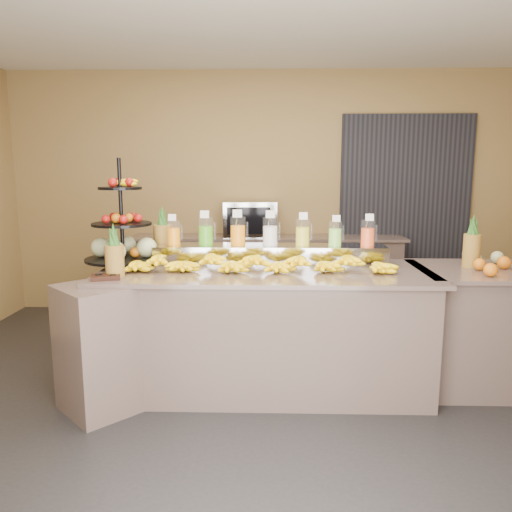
{
  "coord_description": "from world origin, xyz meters",
  "views": [
    {
      "loc": [
        0.03,
        -3.4,
        1.69
      ],
      "look_at": [
        -0.07,
        0.3,
        1.04
      ],
      "focal_mm": 35.0,
      "sensor_mm": 36.0,
      "label": 1
    }
  ],
  "objects_px": {
    "right_fruit_pile": "(500,260)",
    "condiment_caddy": "(106,277)",
    "oven_warmer": "(249,219)",
    "fruit_stand": "(127,238)",
    "banana_heap": "(256,261)",
    "pitcher_tray": "(270,254)"
  },
  "relations": [
    {
      "from": "right_fruit_pile",
      "to": "fruit_stand",
      "type": "bearing_deg",
      "value": 176.63
    },
    {
      "from": "pitcher_tray",
      "to": "oven_warmer",
      "type": "xyz_separation_m",
      "value": [
        -0.23,
        1.67,
        0.12
      ]
    },
    {
      "from": "oven_warmer",
      "to": "banana_heap",
      "type": "bearing_deg",
      "value": -90.9
    },
    {
      "from": "pitcher_tray",
      "to": "right_fruit_pile",
      "type": "xyz_separation_m",
      "value": [
        1.73,
        -0.26,
        0.01
      ]
    },
    {
      "from": "right_fruit_pile",
      "to": "oven_warmer",
      "type": "height_order",
      "value": "oven_warmer"
    },
    {
      "from": "pitcher_tray",
      "to": "right_fruit_pile",
      "type": "distance_m",
      "value": 1.75
    },
    {
      "from": "pitcher_tray",
      "to": "banana_heap",
      "type": "distance_m",
      "value": 0.33
    },
    {
      "from": "right_fruit_pile",
      "to": "condiment_caddy",
      "type": "bearing_deg",
      "value": -172.88
    },
    {
      "from": "pitcher_tray",
      "to": "condiment_caddy",
      "type": "bearing_deg",
      "value": -151.73
    },
    {
      "from": "fruit_stand",
      "to": "oven_warmer",
      "type": "bearing_deg",
      "value": 57.25
    },
    {
      "from": "banana_heap",
      "to": "condiment_caddy",
      "type": "bearing_deg",
      "value": -163.51
    },
    {
      "from": "fruit_stand",
      "to": "oven_warmer",
      "type": "relative_size",
      "value": 1.42
    },
    {
      "from": "oven_warmer",
      "to": "fruit_stand",
      "type": "bearing_deg",
      "value": -121.68
    },
    {
      "from": "banana_heap",
      "to": "oven_warmer",
      "type": "distance_m",
      "value": 1.99
    },
    {
      "from": "pitcher_tray",
      "to": "oven_warmer",
      "type": "distance_m",
      "value": 1.69
    },
    {
      "from": "banana_heap",
      "to": "oven_warmer",
      "type": "bearing_deg",
      "value": 93.66
    },
    {
      "from": "fruit_stand",
      "to": "right_fruit_pile",
      "type": "relative_size",
      "value": 1.73
    },
    {
      "from": "right_fruit_pile",
      "to": "oven_warmer",
      "type": "bearing_deg",
      "value": 135.51
    },
    {
      "from": "banana_heap",
      "to": "condiment_caddy",
      "type": "xyz_separation_m",
      "value": [
        -1.04,
        -0.31,
        -0.06
      ]
    },
    {
      "from": "condiment_caddy",
      "to": "pitcher_tray",
      "type": "bearing_deg",
      "value": 28.27
    },
    {
      "from": "condiment_caddy",
      "to": "right_fruit_pile",
      "type": "relative_size",
      "value": 0.4
    },
    {
      "from": "condiment_caddy",
      "to": "right_fruit_pile",
      "type": "distance_m",
      "value": 2.9
    }
  ]
}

